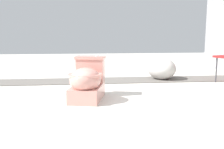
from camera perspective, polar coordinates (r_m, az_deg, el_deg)
ground_plane at (r=3.19m, az=-8.21°, el=-5.46°), size 14.00×14.00×0.00m
gravel_strip at (r=4.38m, az=-1.15°, el=-1.32°), size 0.56×8.00×0.01m
toilet at (r=3.14m, az=-5.46°, el=-1.54°), size 0.70×0.51×0.52m
boulder_near at (r=4.57m, az=10.74°, el=1.26°), size 0.65×0.63×0.38m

